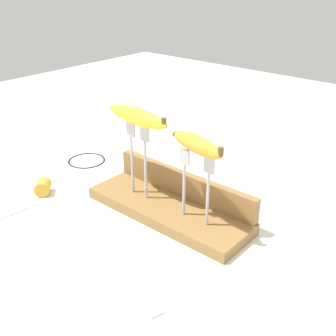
% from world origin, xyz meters
% --- Properties ---
extents(ground_plane, '(3.00, 3.00, 0.00)m').
position_xyz_m(ground_plane, '(0.00, 0.00, 0.00)').
color(ground_plane, white).
extents(wooden_board, '(0.43, 0.14, 0.03)m').
position_xyz_m(wooden_board, '(0.00, 0.00, 0.01)').
color(wooden_board, olive).
rests_on(wooden_board, ground).
extents(board_backstop, '(0.42, 0.02, 0.06)m').
position_xyz_m(board_backstop, '(0.00, 0.06, 0.06)').
color(board_backstop, olive).
rests_on(board_backstop, wooden_board).
extents(fork_stand_left, '(0.07, 0.01, 0.19)m').
position_xyz_m(fork_stand_left, '(-0.09, -0.01, 0.14)').
color(fork_stand_left, '#B2B2B7').
rests_on(fork_stand_left, wooden_board).
extents(fork_stand_right, '(0.09, 0.01, 0.17)m').
position_xyz_m(fork_stand_right, '(0.09, -0.01, 0.13)').
color(fork_stand_right, '#B2B2B7').
rests_on(fork_stand_right, wooden_board).
extents(banana_raised_left, '(0.20, 0.05, 0.04)m').
position_xyz_m(banana_raised_left, '(-0.09, -0.01, 0.24)').
color(banana_raised_left, yellow).
rests_on(banana_raised_left, fork_stand_left).
extents(banana_raised_right, '(0.16, 0.07, 0.04)m').
position_xyz_m(banana_raised_right, '(0.09, -0.01, 0.21)').
color(banana_raised_right, gold).
rests_on(banana_raised_right, fork_stand_right).
extents(fork_fallen_far, '(0.17, 0.06, 0.01)m').
position_xyz_m(fork_fallen_far, '(0.15, -0.25, 0.00)').
color(fork_fallen_far, '#B2B2B7').
rests_on(fork_fallen_far, ground).
extents(banana_chunk_near, '(0.06, 0.06, 0.04)m').
position_xyz_m(banana_chunk_near, '(-0.32, -0.14, 0.02)').
color(banana_chunk_near, gold).
rests_on(banana_chunk_near, ground).
extents(banana_chunk_far, '(0.05, 0.05, 0.04)m').
position_xyz_m(banana_chunk_far, '(-0.25, 0.15, 0.02)').
color(banana_chunk_far, yellow).
rests_on(banana_chunk_far, ground).
extents(wire_coil, '(0.12, 0.12, 0.01)m').
position_xyz_m(wire_coil, '(-0.40, 0.07, 0.00)').
color(wire_coil, black).
rests_on(wire_coil, ground).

